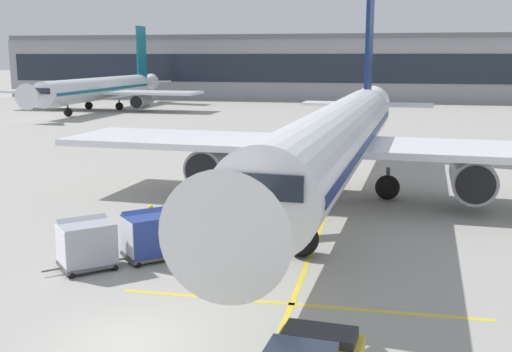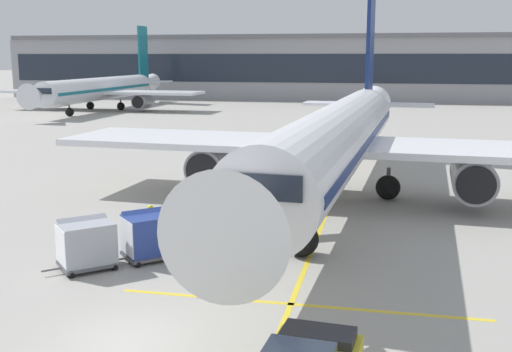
{
  "view_description": "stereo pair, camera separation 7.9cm",
  "coord_description": "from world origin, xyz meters",
  "views": [
    {
      "loc": [
        6.88,
        -14.96,
        7.86
      ],
      "look_at": [
        1.66,
        10.11,
        2.87
      ],
      "focal_mm": 43.3,
      "sensor_mm": 36.0,
      "label": 1
    },
    {
      "loc": [
        6.96,
        -14.94,
        7.86
      ],
      "look_at": [
        1.66,
        10.11,
        2.87
      ],
      "focal_mm": 43.3,
      "sensor_mm": 36.0,
      "label": 2
    }
  ],
  "objects": [
    {
      "name": "ground_crew_marshaller",
      "position": [
        1.42,
        9.14,
        1.0
      ],
      "size": [
        0.29,
        0.57,
        1.74
      ],
      "color": "black",
      "rests_on": "ground"
    },
    {
      "name": "ground_crew_by_carts",
      "position": [
        1.31,
        7.4,
        1.0
      ],
      "size": [
        0.42,
        0.48,
        1.74
      ],
      "color": "black",
      "rests_on": "ground"
    },
    {
      "name": "apron_guidance_line_lead_in",
      "position": [
        4.19,
        17.96,
        0.0
      ],
      "size": [
        0.2,
        110.0,
        0.01
      ],
      "color": "yellow",
      "rests_on": "ground"
    },
    {
      "name": "safety_cone_engine_keepout",
      "position": [
        -0.18,
        15.66,
        0.35
      ],
      "size": [
        0.64,
        0.64,
        0.72
      ],
      "color": "black",
      "rests_on": "ground"
    },
    {
      "name": "apron_guidance_line_stop_bar",
      "position": [
        4.45,
        3.6,
        0.0
      ],
      "size": [
        12.0,
        0.2,
        0.01
      ],
      "color": "yellow",
      "rests_on": "ground"
    },
    {
      "name": "distant_airplane",
      "position": [
        -33.93,
        69.53,
        3.1
      ],
      "size": [
        29.78,
        38.43,
        12.78
      ],
      "color": "silver",
      "rests_on": "ground"
    },
    {
      "name": "parked_airplane",
      "position": [
        4.5,
        18.71,
        3.49
      ],
      "size": [
        31.6,
        40.79,
        13.72
      ],
      "color": "white",
      "rests_on": "ground"
    },
    {
      "name": "ground_crew_by_loader",
      "position": [
        -2.55,
        8.67,
        1.0
      ],
      "size": [
        0.38,
        0.53,
        1.74
      ],
      "color": "#514C42",
      "rests_on": "ground"
    },
    {
      "name": "terminal_building",
      "position": [
        -13.04,
        101.32,
        5.76
      ],
      "size": [
        102.09,
        16.63,
        11.63
      ],
      "color": "#939399",
      "rests_on": "ground"
    },
    {
      "name": "baggage_cart_lead",
      "position": [
        -1.94,
        6.96,
        1.0
      ],
      "size": [
        2.55,
        2.53,
        1.91
      ],
      "color": "#515156",
      "rests_on": "ground"
    },
    {
      "name": "baggage_cart_second",
      "position": [
        -3.83,
        5.39,
        1.0
      ],
      "size": [
        2.55,
        2.53,
        1.91
      ],
      "color": "#515156",
      "rests_on": "ground"
    },
    {
      "name": "safety_cone_wingtip",
      "position": [
        -1.72,
        17.12,
        0.35
      ],
      "size": [
        0.64,
        0.64,
        0.72
      ],
      "color": "black",
      "rests_on": "ground"
    },
    {
      "name": "belt_loader",
      "position": [
        0.32,
        10.09,
        0.88
      ],
      "size": [
        4.61,
        4.61,
        3.09
      ],
      "color": "#A3A8B2",
      "rests_on": "ground"
    },
    {
      "name": "ground_plane",
      "position": [
        0.0,
        0.0,
        0.0
      ],
      "size": [
        600.0,
        600.0,
        0.0
      ],
      "primitive_type": "plane",
      "color": "#9E9B93"
    }
  ]
}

